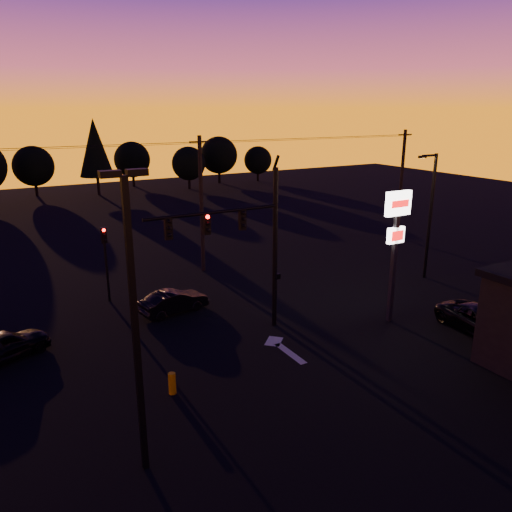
# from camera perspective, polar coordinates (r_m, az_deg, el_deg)

# --- Properties ---
(ground) EXTENTS (120.00, 120.00, 0.00)m
(ground) POSITION_cam_1_polar(r_m,az_deg,el_deg) (22.06, 4.28, -12.39)
(ground) COLOR black
(ground) RESTS_ON ground
(lane_arrow) EXTENTS (1.20, 3.10, 0.01)m
(lane_arrow) POSITION_cam_1_polar(r_m,az_deg,el_deg) (23.53, 3.02, -10.39)
(lane_arrow) COLOR beige
(lane_arrow) RESTS_ON ground
(traffic_signal_mast) EXTENTS (6.79, 0.52, 8.58)m
(traffic_signal_mast) POSITION_cam_1_polar(r_m,az_deg,el_deg) (23.38, -1.12, 2.38)
(traffic_signal_mast) COLOR black
(traffic_signal_mast) RESTS_ON ground
(secondary_signal) EXTENTS (0.30, 0.31, 4.35)m
(secondary_signal) POSITION_cam_1_polar(r_m,az_deg,el_deg) (29.10, -16.83, 0.29)
(secondary_signal) COLOR black
(secondary_signal) RESTS_ON ground
(parking_lot_light) EXTENTS (1.25, 0.30, 9.14)m
(parking_lot_light) POSITION_cam_1_polar(r_m,az_deg,el_deg) (14.41, -13.79, -5.91)
(parking_lot_light) COLOR black
(parking_lot_light) RESTS_ON ground
(pylon_sign) EXTENTS (1.50, 0.28, 6.80)m
(pylon_sign) POSITION_cam_1_polar(r_m,az_deg,el_deg) (25.65, 15.73, 2.99)
(pylon_sign) COLOR black
(pylon_sign) RESTS_ON ground
(streetlight) EXTENTS (1.55, 0.35, 8.00)m
(streetlight) POSITION_cam_1_polar(r_m,az_deg,el_deg) (33.39, 19.24, 4.86)
(streetlight) COLOR black
(streetlight) RESTS_ON ground
(utility_pole_1) EXTENTS (1.40, 0.26, 9.00)m
(utility_pole_1) POSITION_cam_1_polar(r_m,az_deg,el_deg) (33.16, -6.25, 5.91)
(utility_pole_1) COLOR black
(utility_pole_1) RESTS_ON ground
(utility_pole_2) EXTENTS (1.40, 0.26, 9.00)m
(utility_pole_2) POSITION_cam_1_polar(r_m,az_deg,el_deg) (43.46, 16.24, 7.88)
(utility_pole_2) COLOR black
(utility_pole_2) RESTS_ON ground
(power_wires) EXTENTS (36.00, 1.22, 0.07)m
(power_wires) POSITION_cam_1_polar(r_m,az_deg,el_deg) (32.66, -6.47, 12.78)
(power_wires) COLOR black
(power_wires) RESTS_ON ground
(bollard) EXTENTS (0.29, 0.29, 0.87)m
(bollard) POSITION_cam_1_polar(r_m,az_deg,el_deg) (20.16, -9.56, -14.17)
(bollard) COLOR #C18A01
(bollard) RESTS_ON ground
(tree_3) EXTENTS (4.95, 4.95, 6.22)m
(tree_3) POSITION_cam_1_polar(r_m,az_deg,el_deg) (68.62, -24.09, 9.36)
(tree_3) COLOR black
(tree_3) RESTS_ON ground
(tree_4) EXTENTS (4.18, 4.18, 9.50)m
(tree_4) POSITION_cam_1_polar(r_m,az_deg,el_deg) (66.57, -17.93, 11.70)
(tree_4) COLOR black
(tree_4) RESTS_ON ground
(tree_5) EXTENTS (4.95, 4.95, 6.22)m
(tree_5) POSITION_cam_1_polar(r_m,az_deg,el_deg) (73.03, -13.98, 10.65)
(tree_5) COLOR black
(tree_5) RESTS_ON ground
(tree_6) EXTENTS (4.54, 4.54, 5.71)m
(tree_6) POSITION_cam_1_polar(r_m,az_deg,el_deg) (69.36, -7.71, 10.43)
(tree_6) COLOR black
(tree_6) RESTS_ON ground
(tree_7) EXTENTS (5.36, 5.36, 6.74)m
(tree_7) POSITION_cam_1_polar(r_m,az_deg,el_deg) (74.44, -4.26, 11.43)
(tree_7) COLOR black
(tree_7) RESTS_ON ground
(tree_8) EXTENTS (4.12, 4.12, 5.19)m
(tree_8) POSITION_cam_1_polar(r_m,az_deg,el_deg) (76.43, 0.22, 10.90)
(tree_8) COLOR black
(tree_8) RESTS_ON ground
(car_left) EXTENTS (4.23, 3.03, 1.34)m
(car_left) POSITION_cam_1_polar(r_m,az_deg,el_deg) (24.81, -26.89, -9.11)
(car_left) COLOR black
(car_left) RESTS_ON ground
(car_mid) EXTENTS (3.92, 1.92, 1.24)m
(car_mid) POSITION_cam_1_polar(r_m,az_deg,el_deg) (27.42, -9.37, -5.16)
(car_mid) COLOR black
(car_mid) RESTS_ON ground
(suv_parked) EXTENTS (2.49, 4.68, 1.25)m
(suv_parked) POSITION_cam_1_polar(r_m,az_deg,el_deg) (27.13, 24.26, -6.70)
(suv_parked) COLOR black
(suv_parked) RESTS_ON ground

